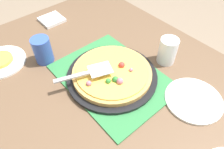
# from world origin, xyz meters

# --- Properties ---
(dining_table) EXTENTS (1.40, 1.00, 0.75)m
(dining_table) POSITION_xyz_m (0.00, 0.00, 0.64)
(dining_table) COLOR brown
(dining_table) RESTS_ON ground_plane
(placemat) EXTENTS (0.48, 0.36, 0.01)m
(placemat) POSITION_xyz_m (0.00, 0.00, 0.75)
(placemat) COLOR #2D753D
(placemat) RESTS_ON dining_table
(pizza_pan) EXTENTS (0.38, 0.38, 0.01)m
(pizza_pan) POSITION_xyz_m (0.00, 0.00, 0.76)
(pizza_pan) COLOR black
(pizza_pan) RESTS_ON placemat
(pizza) EXTENTS (0.33, 0.33, 0.05)m
(pizza) POSITION_xyz_m (-0.00, 0.00, 0.78)
(pizza) COLOR tan
(pizza) RESTS_ON pizza_pan
(plate_far_right) EXTENTS (0.22, 0.22, 0.01)m
(plate_far_right) POSITION_xyz_m (0.40, 0.32, 0.76)
(plate_far_right) COLOR white
(plate_far_right) RESTS_ON dining_table
(plate_side) EXTENTS (0.22, 0.22, 0.01)m
(plate_side) POSITION_xyz_m (-0.30, -0.16, 0.76)
(plate_side) COLOR white
(plate_side) RESTS_ON dining_table
(served_slice_right) EXTENTS (0.11, 0.11, 0.02)m
(served_slice_right) POSITION_xyz_m (0.40, 0.32, 0.77)
(served_slice_right) COLOR gold
(served_slice_right) RESTS_ON plate_far_right
(cup_near) EXTENTS (0.08, 0.08, 0.12)m
(cup_near) POSITION_xyz_m (-0.08, -0.25, 0.81)
(cup_near) COLOR white
(cup_near) RESTS_ON dining_table
(cup_far) EXTENTS (0.08, 0.08, 0.12)m
(cup_far) POSITION_xyz_m (0.28, 0.16, 0.81)
(cup_far) COLOR #3351AD
(cup_far) RESTS_ON dining_table
(pizza_server) EXTENTS (0.12, 0.23, 0.01)m
(pizza_server) POSITION_xyz_m (0.03, 0.09, 0.82)
(pizza_server) COLOR silver
(pizza_server) RESTS_ON pizza
(napkin_stack) EXTENTS (0.12, 0.12, 0.02)m
(napkin_stack) POSITION_xyz_m (0.55, -0.02, 0.76)
(napkin_stack) COLOR white
(napkin_stack) RESTS_ON dining_table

